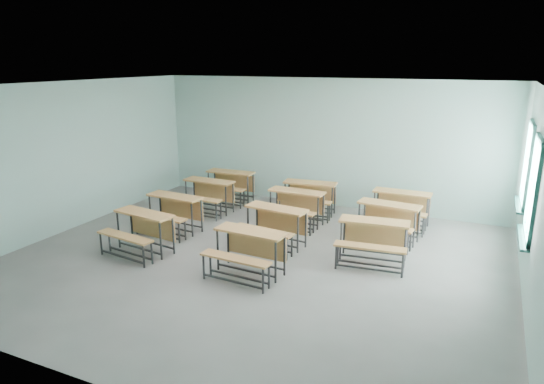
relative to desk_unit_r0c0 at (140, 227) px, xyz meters
The scene contains 12 objects.
room 2.56m from the desk_unit_r0c0, 15.44° to the left, with size 9.04×8.04×3.24m.
desk_unit_r0c0 is the anchor object (origin of this frame).
desk_unit_r0c1 2.34m from the desk_unit_r0c0, ahead, with size 1.30×0.91×0.79m.
desk_unit_r1c0 1.25m from the desk_unit_r0c0, 97.61° to the left, with size 1.32×0.93×0.79m.
desk_unit_r1c1 2.58m from the desk_unit_r0c0, 31.89° to the left, with size 1.35×0.98×0.79m.
desk_unit_r1c2 4.40m from the desk_unit_r0c0, 18.25° to the left, with size 1.34×0.97×0.79m.
desk_unit_r2c0 2.73m from the desk_unit_r0c0, 94.46° to the left, with size 1.29×0.89×0.79m.
desk_unit_r2c1 3.44m from the desk_unit_r0c0, 52.37° to the left, with size 1.28×0.88×0.79m.
desk_unit_r2c2 4.91m from the desk_unit_r0c0, 31.50° to the left, with size 1.34×0.97×0.79m.
desk_unit_r3c0 3.80m from the desk_unit_r0c0, 93.02° to the left, with size 1.29×0.89×0.79m.
desk_unit_r3c1 4.16m from the desk_unit_r0c0, 59.48° to the left, with size 1.34×0.97×0.79m.
desk_unit_r3c2 5.60m from the desk_unit_r0c0, 40.25° to the left, with size 1.27×0.86×0.79m.
Camera 1 is at (3.79, -7.53, 3.64)m, focal length 32.00 mm.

